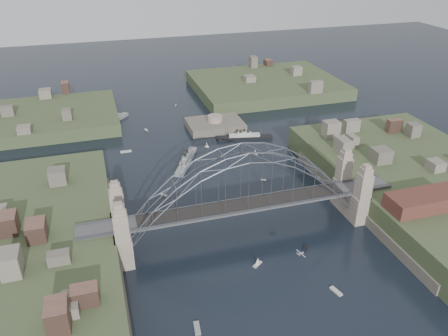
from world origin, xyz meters
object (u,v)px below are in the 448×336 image
Objects in this scene: bridge at (245,192)px; ocean_liner at (244,137)px; naval_cruiser_near at (186,160)px; naval_cruiser_far at (113,120)px; fort_island at (215,129)px; wharf_shed at (425,201)px.

bridge reaches higher than ocean_liner.
naval_cruiser_far is at bearing 114.99° from naval_cruiser_near.
fort_island is 1.52× the size of naval_cruiser_far.
wharf_shed is at bearing -17.65° from bridge.
fort_island is (12.00, 70.00, -12.66)m from bridge.
naval_cruiser_near is at bearing 97.73° from bridge.
naval_cruiser_near is 28.90m from ocean_liner.
wharf_shed is 76.53m from naval_cruiser_near.
ocean_liner is at bearing 108.91° from wharf_shed.
bridge is at bearing -82.27° from naval_cruiser_near.
bridge is 93.41m from naval_cruiser_far.
wharf_shed reaches higher than naval_cruiser_near.
naval_cruiser_far is (-27.02, 88.69, -11.40)m from bridge.
bridge reaches higher than wharf_shed.
wharf_shed is (32.00, -84.00, 10.34)m from fort_island.
fort_island is 32.13m from naval_cruiser_near.
naval_cruiser_far is at bearing 106.95° from bridge.
bridge is 60.95m from ocean_liner.
fort_island is at bearing -25.59° from naval_cruiser_far.
wharf_shed reaches higher than fort_island.
naval_cruiser_far is (-21.14, 45.36, -0.04)m from naval_cruiser_near.
fort_island is 15.69m from ocean_liner.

